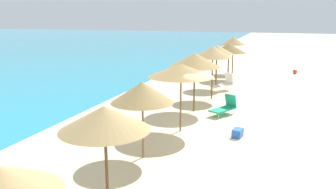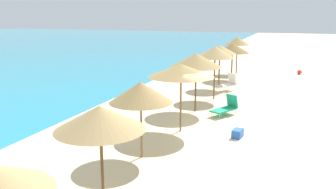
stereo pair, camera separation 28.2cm
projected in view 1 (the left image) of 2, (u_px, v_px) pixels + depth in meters
ground_plane at (221, 132)px, 14.37m from camera, size 160.00×160.00×0.00m
beach_umbrella_2 at (0, 181)px, 5.61m from camera, size 2.01×2.01×2.39m
beach_umbrella_3 at (104, 118)px, 8.42m from camera, size 2.23×2.23×2.59m
beach_umbrella_4 at (142, 92)px, 11.37m from camera, size 2.07×2.07×2.60m
beach_umbrella_5 at (181, 70)px, 13.98m from camera, size 2.64×2.64×2.79m
beach_umbrella_6 at (195, 60)px, 16.98m from camera, size 2.52×2.52×2.89m
beach_umbrella_7 at (213, 52)px, 19.50m from camera, size 2.16×2.16×2.98m
beach_umbrella_8 at (217, 50)px, 22.46m from camera, size 2.15×2.15×2.79m
beach_umbrella_9 at (229, 48)px, 25.44m from camera, size 2.43×2.43×2.66m
beach_umbrella_10 at (233, 41)px, 28.14m from camera, size 1.98×1.98×2.93m
lounge_chair_1 at (224, 84)px, 22.08m from camera, size 1.63×1.34×1.10m
lounge_chair_2 at (225, 107)px, 16.83m from camera, size 1.55×1.20×0.94m
beach_ball at (295, 72)px, 28.33m from camera, size 0.36×0.36×0.36m
cooler_box at (238, 133)px, 13.81m from camera, size 0.57×0.42×0.33m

